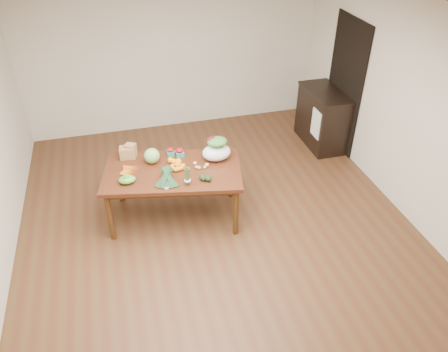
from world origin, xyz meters
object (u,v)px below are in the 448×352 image
object	(u,v)px
mandarin_cluster	(177,166)
kale_bunch	(167,179)
paper_bag	(127,151)
cabbage	(152,156)
dining_table	(174,194)
salad_bag	(216,150)
cabinet	(322,118)
asparagus_bundle	(187,176)

from	to	relation	value
mandarin_cluster	kale_bunch	world-z (taller)	kale_bunch
paper_bag	kale_bunch	bearing A→B (deg)	-61.22
mandarin_cluster	kale_bunch	xyz separation A→B (m)	(-0.18, -0.28, 0.03)
cabbage	kale_bunch	bearing A→B (deg)	-78.67
dining_table	salad_bag	distance (m)	0.80
cabinet	salad_bag	distance (m)	2.45
kale_bunch	asparagus_bundle	bearing A→B (deg)	-5.36
dining_table	mandarin_cluster	bearing A→B (deg)	2.61
cabinet	kale_bunch	bearing A→B (deg)	-150.89
asparagus_bundle	salad_bag	size ratio (longest dim) A/B	0.67
mandarin_cluster	asparagus_bundle	distance (m)	0.36
cabbage	kale_bunch	distance (m)	0.53
cabbage	kale_bunch	world-z (taller)	cabbage
cabinet	paper_bag	distance (m)	3.34
dining_table	asparagus_bundle	size ratio (longest dim) A/B	6.82
kale_bunch	dining_table	bearing A→B (deg)	80.37
cabinet	paper_bag	world-z (taller)	cabinet
dining_table	salad_bag	xyz separation A→B (m)	(0.60, 0.09, 0.52)
kale_bunch	cabinet	bearing A→B (deg)	40.76
dining_table	paper_bag	bearing A→B (deg)	151.21
paper_bag	cabinet	bearing A→B (deg)	14.73
salad_bag	cabinet	bearing A→B (deg)	29.42
cabbage	mandarin_cluster	world-z (taller)	cabbage
dining_table	cabinet	world-z (taller)	cabinet
paper_bag	mandarin_cluster	distance (m)	0.73
asparagus_bundle	salad_bag	bearing A→B (deg)	55.53
kale_bunch	salad_bag	xyz separation A→B (m)	(0.71, 0.38, 0.06)
salad_bag	kale_bunch	bearing A→B (deg)	-151.81
asparagus_bundle	dining_table	bearing A→B (deg)	120.79
salad_bag	dining_table	bearing A→B (deg)	-171.33
dining_table	salad_bag	size ratio (longest dim) A/B	4.59
mandarin_cluster	salad_bag	xyz separation A→B (m)	(0.53, 0.10, 0.09)
asparagus_bundle	mandarin_cluster	bearing A→B (deg)	111.50
mandarin_cluster	salad_bag	distance (m)	0.55
dining_table	cabinet	bearing A→B (deg)	36.96
kale_bunch	salad_bag	bearing A→B (deg)	39.84
dining_table	cabinet	size ratio (longest dim) A/B	1.67
cabinet	salad_bag	xyz separation A→B (m)	(-2.11, -1.19, 0.42)
dining_table	kale_bunch	distance (m)	0.55
cabinet	asparagus_bundle	world-z (taller)	asparagus_bundle
asparagus_bundle	salad_bag	world-z (taller)	salad_bag
cabinet	kale_bunch	distance (m)	3.24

